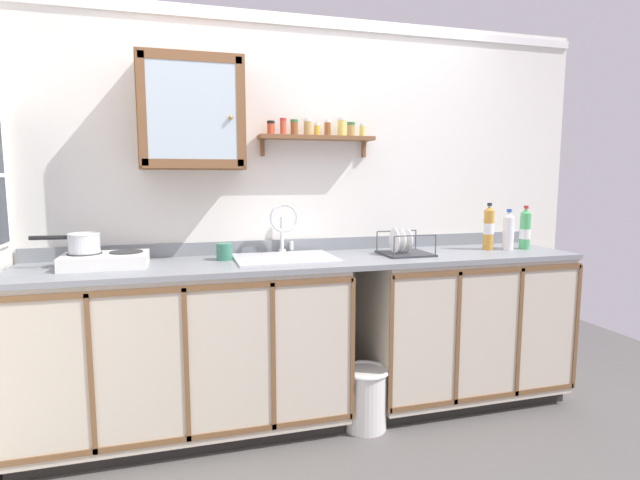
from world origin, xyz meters
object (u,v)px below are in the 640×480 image
saucepan (83,242)px  mug (225,251)px  sink (285,263)px  bottle_juice_amber_0 (489,228)px  bottle_soda_green_2 (525,230)px  wall_cabinet (192,114)px  bottle_opaque_white_1 (508,232)px  dish_rack (404,249)px  trash_bin (365,397)px  hot_plate_stove (106,260)px

saucepan → mug: 0.73m
sink → bottle_juice_amber_0: sink is taller
bottle_juice_amber_0 → bottle_soda_green_2: (0.25, -0.03, -0.02)m
mug → saucepan: bearing=-177.2°
sink → mug: (-0.34, 0.05, 0.08)m
saucepan → wall_cabinet: bearing=11.1°
bottle_opaque_white_1 → saucepan: bearing=178.6°
wall_cabinet → mug: bearing=-26.5°
bottle_soda_green_2 → wall_cabinet: size_ratio=0.46×
dish_rack → trash_bin: 0.89m
sink → mug: bearing=171.7°
bottle_juice_amber_0 → wall_cabinet: size_ratio=0.49×
hot_plate_stove → saucepan: saucepan is taller
bottle_soda_green_2 → bottle_juice_amber_0: bearing=172.6°
bottle_juice_amber_0 → bottle_soda_green_2: bearing=-7.4°
bottle_opaque_white_1 → trash_bin: bearing=-169.4°
saucepan → trash_bin: bearing=-10.0°
bottle_juice_amber_0 → saucepan: bearing=179.4°
saucepan → bottle_opaque_white_1: bottle_opaque_white_1 is taller
bottle_opaque_white_1 → trash_bin: size_ratio=0.74×
dish_rack → bottle_juice_amber_0: bearing=4.1°
saucepan → dish_rack: (1.79, -0.07, -0.09)m
sink → dish_rack: (0.72, -0.05, 0.06)m
mug → wall_cabinet: 0.79m
hot_plate_stove → bottle_soda_green_2: size_ratio=1.50×
bottle_juice_amber_0 → dish_rack: size_ratio=1.05×
saucepan → dish_rack: saucepan is taller
sink → dish_rack: size_ratio=1.97×
trash_bin → dish_rack: bearing=31.4°
sink → wall_cabinet: size_ratio=0.92×
sink → bottle_soda_green_2: size_ratio=2.01×
mug → wall_cabinet: (-0.15, 0.08, 0.77)m
mug → trash_bin: mug is taller
bottle_opaque_white_1 → bottle_soda_green_2: size_ratio=0.93×
bottle_opaque_white_1 → bottle_soda_green_2: 0.13m
saucepan → wall_cabinet: wall_cabinet is taller
bottle_juice_amber_0 → wall_cabinet: bearing=175.7°
bottle_opaque_white_1 → trash_bin: 1.39m
saucepan → bottle_juice_amber_0: bearing=-0.6°
bottle_opaque_white_1 → bottle_soda_green_2: bottle_soda_green_2 is taller
dish_rack → wall_cabinet: 1.45m
bottle_opaque_white_1 → wall_cabinet: size_ratio=0.42×
bottle_opaque_white_1 → wall_cabinet: (-1.95, 0.18, 0.70)m
sink → bottle_soda_green_2: 1.60m
mug → hot_plate_stove: bearing=-174.8°
sink → bottle_opaque_white_1: sink is taller
sink → wall_cabinet: bearing=165.6°
trash_bin → mug: bearing=158.5°
mug → wall_cabinet: bearing=153.5°
hot_plate_stove → wall_cabinet: bearing=16.0°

